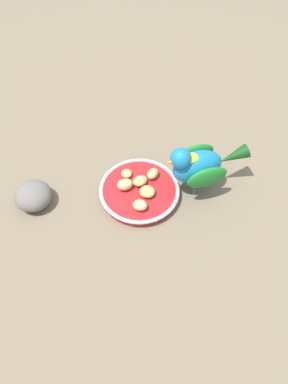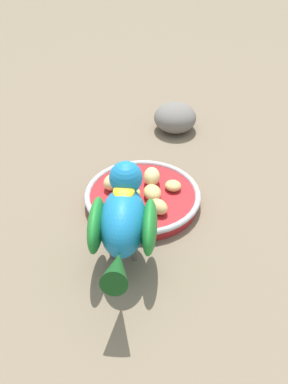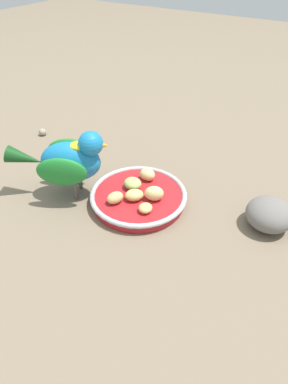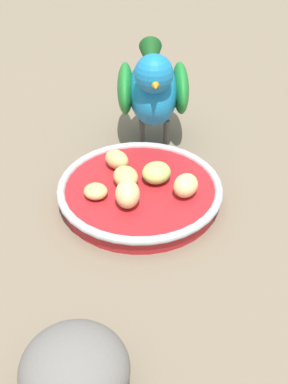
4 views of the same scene
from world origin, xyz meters
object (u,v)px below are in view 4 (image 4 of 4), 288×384
(apple_piece_1, at_px, (96,191))
(apple_piece_3, at_px, (128,194))
(rock_large, at_px, (75,370))
(apple_piece_5, at_px, (117,159))
(apple_piece_4, at_px, (186,185))
(feeding_bowl, at_px, (140,192))
(apple_piece_2, at_px, (126,177))
(apple_piece_0, at_px, (156,173))
(parrot, at_px, (153,86))

(apple_piece_1, distance_m, apple_piece_3, 0.04)
(rock_large, bearing_deg, apple_piece_5, 113.22)
(apple_piece_1, bearing_deg, apple_piece_3, 6.45)
(apple_piece_3, distance_m, apple_piece_4, 0.07)
(apple_piece_3, bearing_deg, rock_large, -72.17)
(feeding_bowl, bearing_deg, apple_piece_1, -132.94)
(apple_piece_2, bearing_deg, apple_piece_5, 135.62)
(apple_piece_0, relative_size, apple_piece_5, 1.07)
(apple_piece_2, bearing_deg, apple_piece_4, 11.50)
(feeding_bowl, xyz_separation_m, apple_piece_1, (-0.04, -0.04, 0.01))
(feeding_bowl, xyz_separation_m, apple_piece_3, (0.00, -0.04, 0.02))
(apple_piece_0, distance_m, rock_large, 0.28)
(apple_piece_4, bearing_deg, apple_piece_0, 168.36)
(feeding_bowl, bearing_deg, apple_piece_0, 62.08)
(apple_piece_3, distance_m, parrot, 0.19)
(feeding_bowl, height_order, apple_piece_1, apple_piece_1)
(apple_piece_2, xyz_separation_m, apple_piece_5, (-0.03, 0.03, 0.00))
(rock_large, bearing_deg, apple_piece_0, 102.47)
(apple_piece_1, bearing_deg, parrot, 94.02)
(apple_piece_0, bearing_deg, apple_piece_5, 176.48)
(apple_piece_0, xyz_separation_m, apple_piece_4, (0.04, -0.01, 0.00))
(apple_piece_2, bearing_deg, apple_piece_1, -116.52)
(apple_piece_4, relative_size, rock_large, 0.39)
(apple_piece_3, bearing_deg, feeding_bowl, 94.59)
(apple_piece_2, xyz_separation_m, rock_large, (0.09, -0.25, -0.00))
(apple_piece_1, relative_size, apple_piece_3, 0.74)
(apple_piece_0, distance_m, apple_piece_3, 0.06)
(apple_piece_5, bearing_deg, apple_piece_1, -82.43)
(feeding_bowl, distance_m, apple_piece_4, 0.06)
(apple_piece_0, bearing_deg, rock_large, -77.53)
(apple_piece_0, xyz_separation_m, apple_piece_2, (-0.03, -0.02, -0.00))
(parrot, bearing_deg, apple_piece_1, -24.22)
(apple_piece_1, height_order, parrot, parrot)
(apple_piece_5, distance_m, parrot, 0.12)
(apple_piece_4, relative_size, apple_piece_5, 0.99)
(apple_piece_0, relative_size, apple_piece_1, 1.32)
(apple_piece_3, xyz_separation_m, parrot, (-0.05, 0.17, 0.05))
(apple_piece_3, relative_size, apple_piece_4, 1.10)
(apple_piece_1, relative_size, apple_piece_4, 0.82)
(feeding_bowl, height_order, apple_piece_2, apple_piece_2)
(feeding_bowl, distance_m, parrot, 0.16)
(apple_piece_4, bearing_deg, apple_piece_2, -168.50)
(feeding_bowl, distance_m, apple_piece_2, 0.03)
(parrot, bearing_deg, apple_piece_0, 0.20)
(apple_piece_1, xyz_separation_m, apple_piece_2, (0.02, 0.04, 0.00))
(parrot, bearing_deg, feeding_bowl, -8.00)
(apple_piece_3, height_order, apple_piece_4, apple_piece_3)
(apple_piece_1, height_order, apple_piece_5, apple_piece_5)
(apple_piece_1, height_order, apple_piece_3, apple_piece_3)
(apple_piece_3, bearing_deg, apple_piece_4, 43.22)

